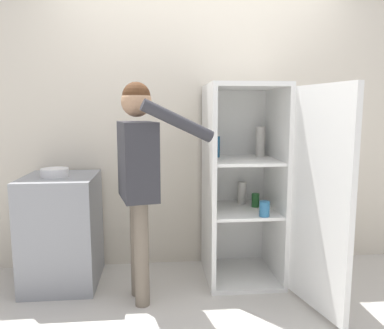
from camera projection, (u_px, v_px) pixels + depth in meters
name	position (u px, v px, depth m)	size (l,w,h in m)	color
ground_plane	(214.00, 316.00, 2.55)	(12.00, 12.00, 0.00)	beige
wall_back	(199.00, 124.00, 3.34)	(7.00, 0.06, 2.55)	beige
refrigerator	(255.00, 185.00, 2.99)	(0.78, 1.23, 1.60)	white
person	(139.00, 165.00, 2.64)	(0.69, 0.53, 1.59)	#726656
counter	(62.00, 230.00, 3.00)	(0.56, 0.62, 0.88)	gray
bowl	(55.00, 172.00, 2.91)	(0.21, 0.21, 0.06)	white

